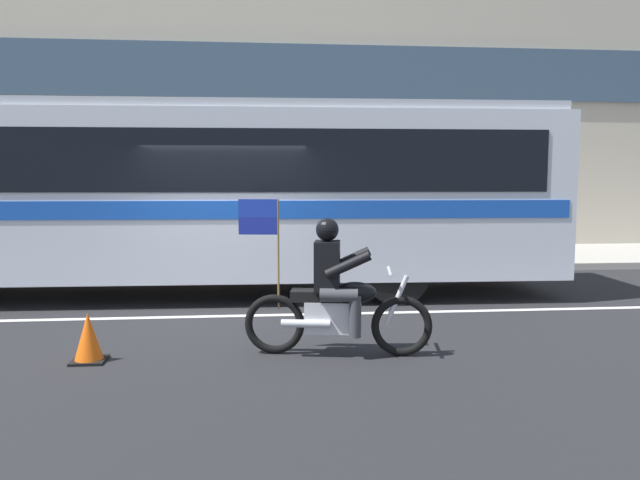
{
  "coord_description": "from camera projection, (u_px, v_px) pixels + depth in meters",
  "views": [
    {
      "loc": [
        0.58,
        -9.43,
        2.01
      ],
      "look_at": [
        1.39,
        -0.84,
        1.13
      ],
      "focal_mm": 34.21,
      "sensor_mm": 36.0,
      "label": 1
    }
  ],
  "objects": [
    {
      "name": "transit_bus",
      "position": [
        182.0,
        186.0,
        10.41
      ],
      "size": [
        12.77,
        2.88,
        3.22
      ],
      "color": "silver",
      "rests_on": "ground_plane"
    },
    {
      "name": "traffic_cone",
      "position": [
        88.0,
        339.0,
        6.67
      ],
      "size": [
        0.36,
        0.36,
        0.55
      ],
      "color": "#EA590F",
      "rests_on": "ground_plane"
    },
    {
      "name": "lane_center_stripe",
      "position": [
        224.0,
        316.0,
        8.9
      ],
      "size": [
        26.6,
        0.14,
        0.01
      ],
      "primitive_type": "cube",
      "color": "silver",
      "rests_on": "ground_plane"
    },
    {
      "name": "ground_plane",
      "position": [
        226.0,
        308.0,
        9.49
      ],
      "size": [
        60.0,
        60.0,
        0.0
      ],
      "primitive_type": "plane",
      "color": "black"
    },
    {
      "name": "motorcycle_with_rider",
      "position": [
        335.0,
        297.0,
        6.9
      ],
      "size": [
        2.18,
        0.7,
        1.78
      ],
      "color": "black",
      "rests_on": "ground_plane"
    },
    {
      "name": "sidewalk_curb",
      "position": [
        239.0,
        260.0,
        14.54
      ],
      "size": [
        28.0,
        3.8,
        0.15
      ],
      "primitive_type": "cube",
      "color": "#A39E93",
      "rests_on": "ground_plane"
    },
    {
      "name": "fire_hydrant",
      "position": [
        197.0,
        246.0,
        13.48
      ],
      "size": [
        0.22,
        0.3,
        0.75
      ],
      "color": "red",
      "rests_on": "sidewalk_curb"
    }
  ]
}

